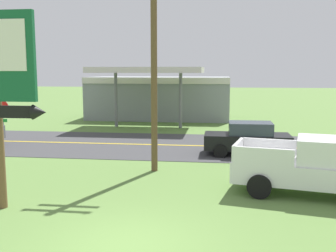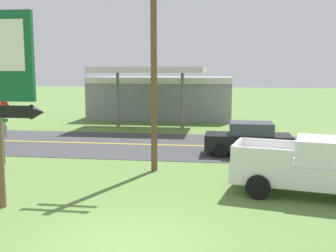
{
  "view_description": "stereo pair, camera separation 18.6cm",
  "coord_description": "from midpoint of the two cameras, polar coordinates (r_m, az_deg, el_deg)",
  "views": [
    {
      "loc": [
        2.2,
        -8.98,
        4.19
      ],
      "look_at": [
        0.0,
        8.0,
        1.8
      ],
      "focal_mm": 42.97,
      "sensor_mm": 36.0,
      "label": 1
    },
    {
      "loc": [
        2.38,
        -8.95,
        4.19
      ],
      "look_at": [
        0.0,
        8.0,
        1.8
      ],
      "focal_mm": 42.97,
      "sensor_mm": 36.0,
      "label": 2
    }
  ],
  "objects": [
    {
      "name": "ground_plane",
      "position": [
        10.15,
        -6.6,
        -16.46
      ],
      "size": [
        180.0,
        180.0,
        0.0
      ],
      "primitive_type": "plane",
      "color": "#5B7F3D"
    },
    {
      "name": "road_asphalt",
      "position": [
        22.48,
        1.4,
        -2.78
      ],
      "size": [
        140.0,
        8.0,
        0.02
      ],
      "primitive_type": "cube",
      "color": "#3D3D3F",
      "rests_on": "ground"
    },
    {
      "name": "road_centre_line",
      "position": [
        22.47,
        1.4,
        -2.74
      ],
      "size": [
        126.0,
        0.2,
        0.01
      ],
      "primitive_type": "cube",
      "color": "gold",
      "rests_on": "road_asphalt"
    },
    {
      "name": "stop_sign",
      "position": [
        19.08,
        -22.84,
        0.81
      ],
      "size": [
        0.8,
        0.08,
        2.95
      ],
      "color": "slate",
      "rests_on": "ground"
    },
    {
      "name": "utility_pole",
      "position": [
        16.47,
        -2.34,
        10.64
      ],
      "size": [
        2.14,
        0.26,
        9.26
      ],
      "color": "brown",
      "rests_on": "ground"
    },
    {
      "name": "gas_station",
      "position": [
        35.05,
        -1.38,
        4.26
      ],
      "size": [
        12.0,
        11.5,
        4.4
      ],
      "color": "gray",
      "rests_on": "ground"
    },
    {
      "name": "pickup_white_parked_on_lawn",
      "position": [
        14.36,
        19.68,
        -5.51
      ],
      "size": [
        5.49,
        3.02,
        1.96
      ],
      "color": "silver",
      "rests_on": "ground"
    },
    {
      "name": "car_black_near_lane",
      "position": [
        20.29,
        11.0,
        -1.73
      ],
      "size": [
        4.2,
        2.0,
        1.64
      ],
      "color": "black",
      "rests_on": "ground"
    }
  ]
}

